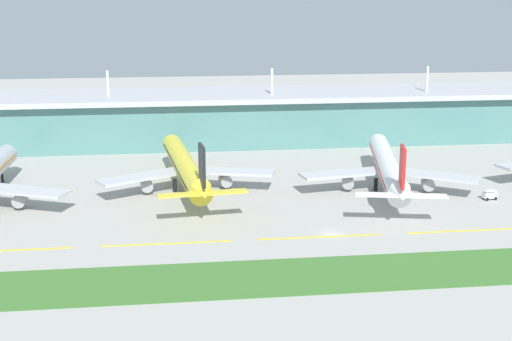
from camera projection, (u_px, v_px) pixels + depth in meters
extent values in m
plane|color=#A8A59E|center=(332.00, 234.00, 158.00)|extent=(600.00, 600.00, 0.00)
cube|color=slate|center=(269.00, 119.00, 251.80)|extent=(280.00, 28.00, 16.27)
cube|color=#B2B2B7|center=(270.00, 94.00, 249.53)|extent=(288.00, 34.00, 1.80)
cylinder|color=silver|center=(108.00, 84.00, 236.12)|extent=(0.90, 0.90, 9.00)
cylinder|color=silver|center=(272.00, 81.00, 242.80)|extent=(0.90, 0.90, 9.00)
cylinder|color=silver|center=(427.00, 79.00, 249.48)|extent=(0.90, 0.90, 9.00)
cone|color=#ADB2BC|center=(9.00, 153.00, 207.80)|extent=(5.61, 4.14, 5.51)
cube|color=#B7BABF|center=(23.00, 191.00, 173.25)|extent=(24.73, 15.78, 0.70)
cylinder|color=gray|center=(20.00, 200.00, 175.22)|extent=(3.31, 4.58, 3.20)
cylinder|color=black|center=(2.00, 176.00, 199.60)|extent=(0.70, 0.70, 3.60)
cylinder|color=yellow|center=(185.00, 165.00, 192.56)|extent=(12.16, 58.34, 5.80)
cone|color=yellow|center=(171.00, 142.00, 221.78)|extent=(5.92, 4.58, 5.51)
cone|color=yellow|center=(203.00, 193.00, 162.10)|extent=(5.63, 7.13, 5.72)
cube|color=black|center=(202.00, 165.00, 161.42)|extent=(1.40, 6.44, 9.50)
cube|color=yellow|center=(179.00, 195.00, 161.38)|extent=(10.29, 4.28, 0.36)
cube|color=yellow|center=(226.00, 192.00, 163.85)|extent=(10.29, 4.28, 0.36)
cube|color=#B7BABF|center=(142.00, 177.00, 186.03)|extent=(24.35, 17.37, 0.70)
cylinder|color=gray|center=(147.00, 185.00, 188.35)|extent=(3.68, 4.83, 3.20)
cube|color=#B7BABF|center=(231.00, 171.00, 191.41)|extent=(24.94, 13.03, 0.70)
cylinder|color=gray|center=(225.00, 180.00, 193.20)|extent=(3.68, 4.83, 3.20)
cylinder|color=black|center=(175.00, 163.00, 214.24)|extent=(0.70, 0.70, 3.60)
cylinder|color=black|center=(175.00, 185.00, 190.19)|extent=(1.10, 1.10, 3.60)
cylinder|color=black|center=(198.00, 184.00, 191.63)|extent=(1.10, 1.10, 3.60)
cube|color=black|center=(185.00, 164.00, 192.46)|extent=(11.56, 52.58, 0.60)
cylinder|color=white|center=(387.00, 166.00, 192.35)|extent=(17.88, 59.14, 5.80)
cone|color=white|center=(378.00, 142.00, 222.84)|extent=(6.22, 5.05, 5.51)
cone|color=white|center=(401.00, 195.00, 160.60)|extent=(6.19, 7.50, 5.72)
cube|color=red|center=(402.00, 167.00, 159.95)|extent=(2.00, 6.41, 9.50)
cube|color=white|center=(377.00, 195.00, 161.58)|extent=(10.44, 5.19, 0.36)
cube|color=white|center=(425.00, 196.00, 160.68)|extent=(10.44, 5.19, 0.36)
cube|color=#B7BABF|center=(344.00, 173.00, 189.39)|extent=(24.82, 10.91, 0.70)
cylinder|color=gray|center=(348.00, 182.00, 191.38)|extent=(4.06, 5.06, 3.20)
cube|color=#B7BABF|center=(434.00, 175.00, 187.44)|extent=(23.71, 19.03, 0.70)
cylinder|color=gray|center=(428.00, 184.00, 189.63)|extent=(4.06, 5.06, 3.20)
cylinder|color=black|center=(380.00, 163.00, 214.95)|extent=(0.70, 0.70, 3.60)
cylinder|color=black|center=(376.00, 185.00, 190.90)|extent=(1.10, 1.10, 3.60)
cylinder|color=black|center=(399.00, 185.00, 190.38)|extent=(1.10, 1.10, 3.60)
cube|color=red|center=(387.00, 164.00, 192.25)|extent=(16.70, 53.35, 0.60)
cube|color=yellow|center=(5.00, 251.00, 147.73)|extent=(28.00, 0.70, 0.04)
cube|color=yellow|center=(167.00, 244.00, 151.79)|extent=(28.00, 0.70, 0.04)
cube|color=yellow|center=(321.00, 237.00, 155.85)|extent=(28.00, 0.70, 0.04)
cube|color=yellow|center=(466.00, 231.00, 159.91)|extent=(28.00, 0.70, 0.04)
cube|color=#3D702D|center=(359.00, 273.00, 136.01)|extent=(300.00, 18.00, 0.10)
cube|color=silver|center=(490.00, 195.00, 183.32)|extent=(3.83, 2.33, 1.60)
cube|color=silver|center=(490.00, 191.00, 183.03)|extent=(3.48, 2.27, 0.16)
cylinder|color=black|center=(492.00, 197.00, 184.61)|extent=(0.94, 0.48, 0.90)
cylinder|color=black|center=(495.00, 198.00, 183.10)|extent=(0.94, 0.48, 0.90)
cylinder|color=black|center=(483.00, 197.00, 183.94)|extent=(0.94, 0.48, 0.90)
cylinder|color=black|center=(487.00, 199.00, 182.43)|extent=(0.94, 0.48, 0.90)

